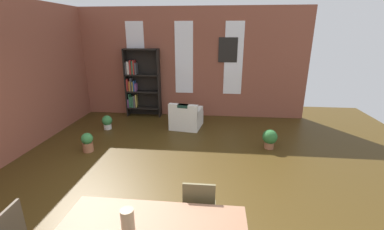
% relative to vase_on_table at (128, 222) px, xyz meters
% --- Properties ---
extents(ground_plane, '(11.93, 11.93, 0.00)m').
position_rel_vase_on_table_xyz_m(ground_plane, '(-0.24, 1.42, -0.91)').
color(ground_plane, '#3D2C10').
extents(back_wall_brick, '(7.40, 0.12, 3.30)m').
position_rel_vase_on_table_xyz_m(back_wall_brick, '(-0.24, 6.07, 0.74)').
color(back_wall_brick, brown).
rests_on(back_wall_brick, ground).
extents(window_pane_0, '(0.55, 0.02, 2.14)m').
position_rel_vase_on_table_xyz_m(window_pane_0, '(-1.74, 6.00, 0.90)').
color(window_pane_0, white).
extents(window_pane_1, '(0.55, 0.02, 2.14)m').
position_rel_vase_on_table_xyz_m(window_pane_1, '(-0.24, 6.00, 0.90)').
color(window_pane_1, white).
extents(window_pane_2, '(0.55, 0.02, 2.14)m').
position_rel_vase_on_table_xyz_m(window_pane_2, '(1.25, 6.00, 0.90)').
color(window_pane_2, white).
extents(vase_on_table, '(0.13, 0.13, 0.27)m').
position_rel_vase_on_table_xyz_m(vase_on_table, '(0.00, 0.00, 0.00)').
color(vase_on_table, '#998466').
rests_on(vase_on_table, dining_table).
extents(dining_chair_far_right, '(0.40, 0.40, 0.95)m').
position_rel_vase_on_table_xyz_m(dining_chair_far_right, '(0.62, 0.74, -0.40)').
color(dining_chair_far_right, brown).
rests_on(dining_chair_far_right, ground).
extents(bookshelf_tall, '(1.08, 0.30, 2.10)m').
position_rel_vase_on_table_xyz_m(bookshelf_tall, '(-1.63, 5.82, 0.16)').
color(bookshelf_tall, black).
rests_on(bookshelf_tall, ground).
extents(armchair_white, '(0.91, 0.91, 0.75)m').
position_rel_vase_on_table_xyz_m(armchair_white, '(-0.05, 4.87, -0.63)').
color(armchair_white, silver).
rests_on(armchair_white, ground).
extents(potted_plant_by_shelf, '(0.26, 0.26, 0.44)m').
position_rel_vase_on_table_xyz_m(potted_plant_by_shelf, '(-2.08, 3.14, -0.68)').
color(potted_plant_by_shelf, '#9E6042').
rests_on(potted_plant_by_shelf, ground).
extents(potted_plant_corner, '(0.34, 0.34, 0.46)m').
position_rel_vase_on_table_xyz_m(potted_plant_corner, '(2.04, 3.71, -0.65)').
color(potted_plant_corner, '#9E6042').
rests_on(potted_plant_corner, ground).
extents(potted_plant_window, '(0.28, 0.28, 0.39)m').
position_rel_vase_on_table_xyz_m(potted_plant_window, '(-2.22, 4.53, -0.70)').
color(potted_plant_window, silver).
rests_on(potted_plant_window, ground).
extents(framed_picture, '(0.56, 0.03, 0.72)m').
position_rel_vase_on_table_xyz_m(framed_picture, '(1.07, 5.99, 1.16)').
color(framed_picture, black).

